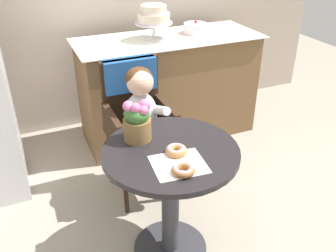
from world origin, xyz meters
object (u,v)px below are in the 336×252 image
Objects in this scene: donut_mid at (176,150)px; flower_vase at (137,120)px; seated_child at (143,112)px; donut_front at (183,170)px; cafe_table at (170,182)px; wicker_chair at (135,107)px; round_layer_cake at (195,28)px; tiered_cake_stand at (154,17)px.

flower_vase reaches higher than donut_mid.
seated_child is 6.46× the size of donut_front.
donut_mid is (0.01, -0.05, 0.24)m from cafe_table.
wicker_chair is 4.22× the size of flower_vase.
flower_vase is (-0.09, 0.38, 0.09)m from donut_front.
flower_vase is at bearing -113.19° from seated_child.
seated_child is 1.14m from round_layer_cake.
donut_mid is 0.55× the size of round_layer_cake.
flower_vase is 1.12× the size of round_layer_cake.
cafe_table is at bearing 99.91° from donut_mid.
donut_mid is 1.61m from round_layer_cake.
donut_front is at bearing -97.49° from cafe_table.
tiered_cake_stand reaches higher than round_layer_cake.
donut_front is 1.61m from tiered_cake_stand.
donut_mid is (0.04, 0.16, 0.00)m from donut_front.
seated_child is at bearing 84.94° from donut_front.
tiered_cake_stand is (0.38, 0.76, 0.41)m from seated_child.
flower_vase is (-0.16, -0.53, 0.19)m from wicker_chair.
flower_vase is at bearing -115.49° from tiered_cake_stand.
wicker_chair is 1.31× the size of seated_child.
cafe_table is 1.62m from round_layer_cake.
seated_child is 2.42× the size of tiered_cake_stand.
cafe_table is 0.24m from donut_mid.
tiered_cake_stand is (0.54, 1.13, 0.25)m from flower_vase.
tiered_cake_stand is (0.41, 1.35, 0.34)m from donut_mid.
wicker_chair is 4.71× the size of round_layer_cake.
flower_vase is at bearing -109.47° from wicker_chair.
seated_child reaches higher than cafe_table.
flower_vase is at bearing 125.64° from cafe_table.
round_layer_cake is at bearing 45.81° from seated_child.
round_layer_cake reaches higher than donut_front.
round_layer_cake is (0.77, 0.64, 0.30)m from wicker_chair.
round_layer_cake is at bearing 61.44° from donut_front.
tiered_cake_stand is at bearing 73.48° from donut_front.
cafe_table is 2.40× the size of tiered_cake_stand.
tiered_cake_stand is (0.38, 0.61, 0.44)m from wicker_chair.
cafe_table is 0.71m from wicker_chair.
donut_front is 0.37× the size of tiered_cake_stand.
cafe_table is 1.48m from tiered_cake_stand.
round_layer_cake reaches higher than flower_vase.
seated_child is 0.59m from donut_mid.
cafe_table is 0.31m from donut_front.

